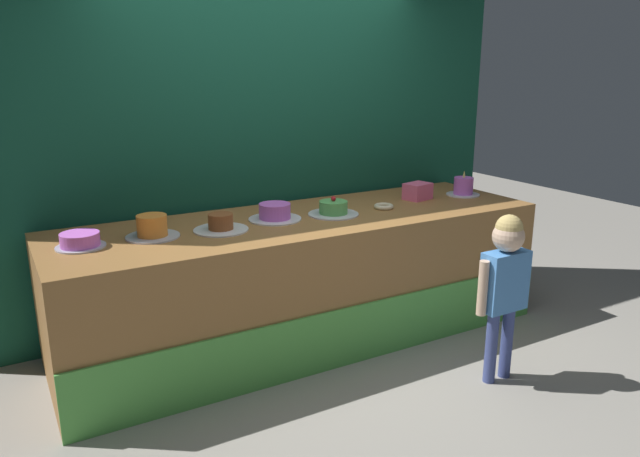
{
  "coord_description": "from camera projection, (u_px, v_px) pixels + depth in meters",
  "views": [
    {
      "loc": [
        -1.88,
        -2.99,
        1.9
      ],
      "look_at": [
        0.01,
        0.31,
        0.86
      ],
      "focal_mm": 33.34,
      "sensor_mm": 36.0,
      "label": 1
    }
  ],
  "objects": [
    {
      "name": "ground_plane",
      "position": [
        342.0,
        365.0,
        3.9
      ],
      "size": [
        12.0,
        12.0,
        0.0
      ],
      "primitive_type": "plane",
      "color": "gray"
    },
    {
      "name": "curtain_backdrop",
      "position": [
        266.0,
        127.0,
        4.46
      ],
      "size": [
        4.2,
        0.08,
        2.91
      ],
      "primitive_type": "cube",
      "color": "#144C38",
      "rests_on": "ground_plane"
    },
    {
      "name": "cake_center_left",
      "position": [
        221.0,
        224.0,
        3.75
      ],
      "size": [
        0.35,
        0.35,
        0.11
      ],
      "color": "white",
      "rests_on": "stage_platform"
    },
    {
      "name": "stage_platform",
      "position": [
        305.0,
        278.0,
        4.21
      ],
      "size": [
        3.42,
        1.04,
        0.89
      ],
      "color": "#9E6B38",
      "rests_on": "ground_plane"
    },
    {
      "name": "donut",
      "position": [
        384.0,
        206.0,
        4.34
      ],
      "size": [
        0.14,
        0.14,
        0.03
      ],
      "primitive_type": "torus",
      "color": "beige",
      "rests_on": "stage_platform"
    },
    {
      "name": "cake_right",
      "position": [
        333.0,
        209.0,
        4.15
      ],
      "size": [
        0.35,
        0.35,
        0.13
      ],
      "color": "silver",
      "rests_on": "stage_platform"
    },
    {
      "name": "pink_box",
      "position": [
        418.0,
        191.0,
        4.63
      ],
      "size": [
        0.23,
        0.19,
        0.13
      ],
      "primitive_type": "cube",
      "rotation": [
        0.0,
        0.0,
        0.23
      ],
      "color": "pink",
      "rests_on": "stage_platform"
    },
    {
      "name": "child_figure",
      "position": [
        505.0,
        276.0,
        3.55
      ],
      "size": [
        0.41,
        0.19,
        1.06
      ],
      "color": "#3F4C8C",
      "rests_on": "ground_plane"
    },
    {
      "name": "cake_far_right",
      "position": [
        463.0,
        187.0,
        4.78
      ],
      "size": [
        0.27,
        0.27,
        0.2
      ],
      "color": "silver",
      "rests_on": "stage_platform"
    },
    {
      "name": "cake_far_left",
      "position": [
        80.0,
        241.0,
        3.4
      ],
      "size": [
        0.28,
        0.28,
        0.09
      ],
      "color": "silver",
      "rests_on": "stage_platform"
    },
    {
      "name": "cake_center_right",
      "position": [
        275.0,
        213.0,
        4.02
      ],
      "size": [
        0.36,
        0.36,
        0.11
      ],
      "color": "white",
      "rests_on": "stage_platform"
    },
    {
      "name": "cake_left",
      "position": [
        152.0,
        228.0,
        3.6
      ],
      "size": [
        0.33,
        0.33,
        0.14
      ],
      "color": "silver",
      "rests_on": "stage_platform"
    }
  ]
}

